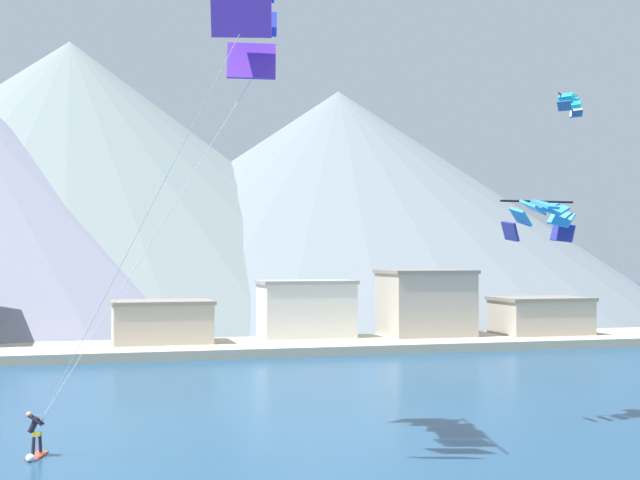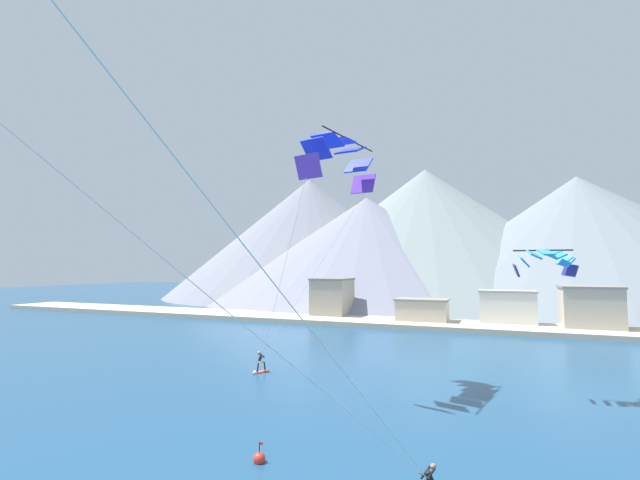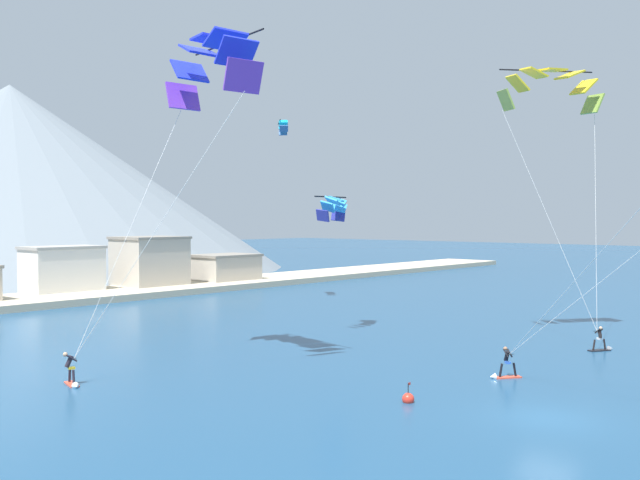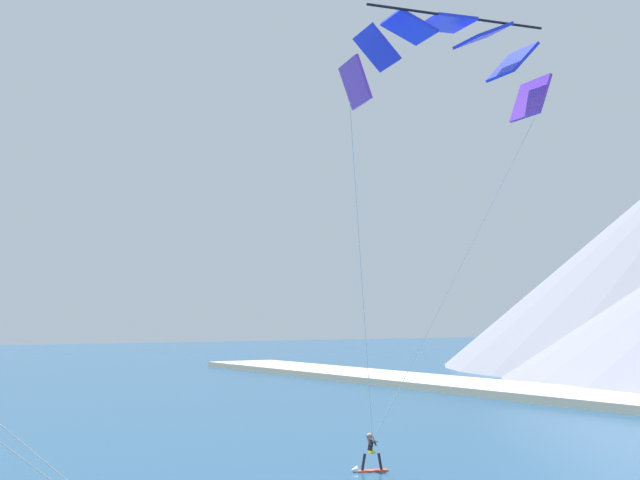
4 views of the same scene
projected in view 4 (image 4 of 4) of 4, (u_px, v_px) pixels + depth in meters
name	position (u px, v px, depth m)	size (l,w,h in m)	color
kitesurfer_mid_center	(367.00, 459.00, 40.46)	(0.85, 1.78, 1.77)	#E54C33
parafoil_kite_mid_center	(446.00, 55.00, 34.46)	(9.42, 8.45, 17.14)	purple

